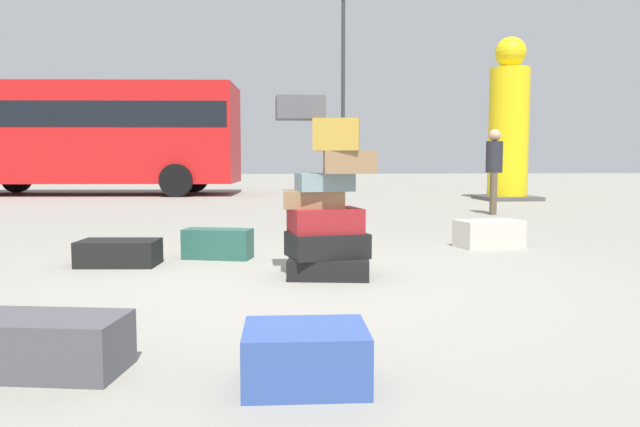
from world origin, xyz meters
TOP-DOWN VIEW (x-y plane):
  - ground_plane at (0.00, 0.00)m, footprint 80.00×80.00m
  - suitcase_tower at (0.21, 0.12)m, footprint 0.82×0.62m
  - suitcase_navy_upright_blue at (-0.17, -2.36)m, footprint 0.56×0.46m
  - suitcase_black_behind_tower at (-1.67, 0.89)m, footprint 0.77×0.49m
  - suitcase_charcoal_foreground_far at (-1.40, -2.07)m, footprint 0.86×0.53m
  - suitcase_teal_foreground_near at (-0.77, 1.21)m, footprint 0.73×0.46m
  - suitcase_cream_right_side at (2.27, 1.70)m, footprint 0.79×0.53m
  - person_bearded_onlooker at (3.97, 5.81)m, footprint 0.30×0.33m
  - yellow_dummy_statue at (5.94, 9.80)m, footprint 1.38×1.38m
  - parked_bus at (-5.15, 13.35)m, footprint 8.64×3.31m
  - lamp_post at (2.35, 13.97)m, footprint 0.36×0.36m

SIDE VIEW (x-z plane):
  - ground_plane at x=0.00m, z-range 0.00..0.00m
  - suitcase_black_behind_tower at x=-1.67m, z-range 0.00..0.24m
  - suitcase_navy_upright_blue at x=-0.17m, z-range 0.00..0.26m
  - suitcase_charcoal_foreground_far at x=-1.40m, z-range 0.00..0.27m
  - suitcase_teal_foreground_near at x=-0.77m, z-range 0.00..0.30m
  - suitcase_cream_right_side at x=2.27m, z-range 0.00..0.31m
  - suitcase_tower at x=0.21m, z-range -0.18..1.34m
  - person_bearded_onlooker at x=3.97m, z-range 0.15..1.71m
  - yellow_dummy_statue at x=5.94m, z-range -0.22..3.82m
  - parked_bus at x=-5.15m, z-range 0.26..3.41m
  - lamp_post at x=2.35m, z-range 0.94..7.24m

